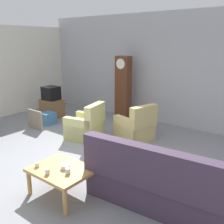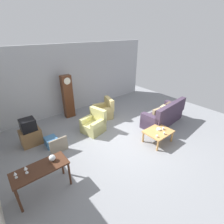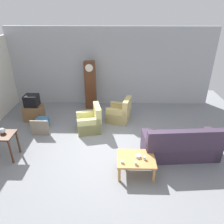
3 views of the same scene
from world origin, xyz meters
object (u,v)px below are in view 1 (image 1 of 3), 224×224
(couch_floral, at_px, (156,183))
(armchair_olive_far, at_px, (136,128))
(armchair_olive_near, at_px, (86,127))
(bowl_white_stacked, at_px, (65,167))
(framed_picture_leaning, at_px, (35,120))
(cup_blue_rimmed, at_px, (68,171))
(storage_box_blue, at_px, (48,118))
(cup_white_porcelain, at_px, (37,165))
(grandfather_clock, at_px, (123,89))
(coffee_table_wood, at_px, (62,172))
(cup_cream_tall, at_px, (48,172))
(tv_stand_cabinet, at_px, (52,108))
(tv_crt, at_px, (51,93))

(couch_floral, height_order, armchair_olive_far, couch_floral)
(armchair_olive_near, height_order, bowl_white_stacked, armchair_olive_near)
(framed_picture_leaning, height_order, cup_blue_rimmed, cup_blue_rimmed)
(armchair_olive_far, bearing_deg, framed_picture_leaning, -158.12)
(storage_box_blue, distance_m, cup_white_porcelain, 3.68)
(armchair_olive_near, bearing_deg, grandfather_clock, 95.11)
(grandfather_clock, bearing_deg, coffee_table_wood, -67.82)
(cup_blue_rimmed, bearing_deg, grandfather_clock, 114.46)
(grandfather_clock, relative_size, bowl_white_stacked, 13.48)
(armchair_olive_near, bearing_deg, cup_cream_tall, -58.81)
(tv_stand_cabinet, relative_size, storage_box_blue, 1.73)
(cup_blue_rimmed, relative_size, bowl_white_stacked, 0.61)
(cup_cream_tall, bearing_deg, tv_crt, 139.86)
(tv_stand_cabinet, height_order, bowl_white_stacked, tv_stand_cabinet)
(tv_stand_cabinet, height_order, cup_white_porcelain, tv_stand_cabinet)
(tv_stand_cabinet, relative_size, cup_white_porcelain, 9.40)
(armchair_olive_far, xyz_separation_m, grandfather_clock, (-1.20, 1.12, 0.69))
(tv_crt, bearing_deg, cup_white_porcelain, -42.34)
(tv_crt, xyz_separation_m, bowl_white_stacked, (3.68, -2.75, -0.30))
(armchair_olive_far, bearing_deg, cup_blue_rimmed, -78.08)
(tv_crt, bearing_deg, framed_picture_leaning, -61.69)
(armchair_olive_near, bearing_deg, cup_blue_rimmed, -52.26)
(armchair_olive_near, height_order, tv_stand_cabinet, armchair_olive_near)
(tv_stand_cabinet, height_order, tv_crt, tv_crt)
(grandfather_clock, distance_m, cup_blue_rimmed, 4.36)
(coffee_table_wood, height_order, tv_stand_cabinet, tv_stand_cabinet)
(storage_box_blue, bearing_deg, cup_blue_rimmed, -33.99)
(armchair_olive_far, relative_size, cup_cream_tall, 11.14)
(cup_blue_rimmed, bearing_deg, bowl_white_stacked, 150.99)
(cup_blue_rimmed, height_order, bowl_white_stacked, cup_blue_rimmed)
(coffee_table_wood, distance_m, cup_blue_rimmed, 0.24)
(couch_floral, height_order, coffee_table_wood, couch_floral)
(tv_stand_cabinet, xyz_separation_m, cup_blue_rimmed, (3.84, -2.84, 0.21))
(coffee_table_wood, relative_size, grandfather_clock, 0.49)
(cup_cream_tall, bearing_deg, armchair_olive_far, 96.84)
(grandfather_clock, relative_size, tv_crt, 4.11)
(cup_blue_rimmed, xyz_separation_m, bowl_white_stacked, (-0.15, 0.08, -0.01))
(storage_box_blue, relative_size, cup_blue_rimmed, 4.42)
(armchair_olive_near, relative_size, grandfather_clock, 0.48)
(tv_crt, xyz_separation_m, framed_picture_leaning, (0.58, -1.08, -0.52))
(tv_crt, bearing_deg, storage_box_blue, -49.63)
(tv_stand_cabinet, relative_size, bowl_white_stacked, 4.64)
(cup_cream_tall, xyz_separation_m, bowl_white_stacked, (0.08, 0.29, -0.01))
(couch_floral, xyz_separation_m, tv_crt, (-4.94, 2.10, 0.43))
(couch_floral, bearing_deg, armchair_olive_near, 153.41)
(couch_floral, relative_size, tv_crt, 4.51)
(grandfather_clock, bearing_deg, framed_picture_leaning, -123.72)
(storage_box_blue, xyz_separation_m, cup_blue_rimmed, (3.34, -2.25, 0.32))
(tv_crt, distance_m, bowl_white_stacked, 4.61)
(storage_box_blue, height_order, cup_cream_tall, cup_cream_tall)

